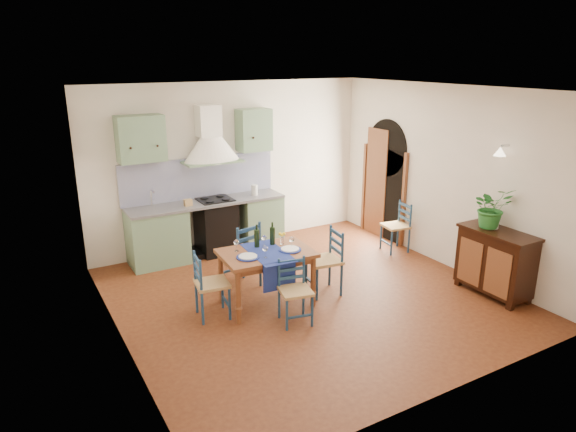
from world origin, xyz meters
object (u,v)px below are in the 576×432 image
object	(u,v)px
chair_near	(295,291)
sideboard	(495,260)
dining_table	(267,258)
potted_plant	(492,207)

from	to	relation	value
chair_near	sideboard	bearing A→B (deg)	-14.39
dining_table	chair_near	xyz separation A→B (m)	(0.08, -0.58, -0.25)
chair_near	sideboard	world-z (taller)	sideboard
dining_table	potted_plant	distance (m)	3.14
chair_near	potted_plant	bearing A→B (deg)	-11.00
chair_near	potted_plant	xyz separation A→B (m)	(2.80, -0.54, 0.80)
dining_table	potted_plant	xyz separation A→B (m)	(2.87, -1.13, 0.55)
sideboard	chair_near	bearing A→B (deg)	165.61
chair_near	dining_table	bearing A→B (deg)	97.78
dining_table	potted_plant	size ratio (longest dim) A/B	2.17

